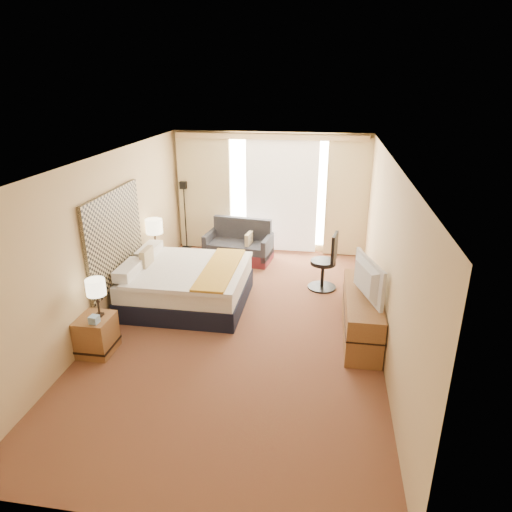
# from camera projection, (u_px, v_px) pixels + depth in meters

# --- Properties ---
(floor) EXTENTS (4.20, 7.00, 0.02)m
(floor) POSITION_uv_depth(u_px,v_px,m) (241.00, 325.00, 7.20)
(floor) COLOR #511719
(floor) RESTS_ON ground
(ceiling) EXTENTS (4.20, 7.00, 0.02)m
(ceiling) POSITION_uv_depth(u_px,v_px,m) (239.00, 159.00, 6.25)
(ceiling) COLOR white
(ceiling) RESTS_ON wall_back
(wall_back) EXTENTS (4.20, 0.02, 2.60)m
(wall_back) POSITION_uv_depth(u_px,v_px,m) (270.00, 193.00, 9.94)
(wall_back) COLOR tan
(wall_back) RESTS_ON ground
(wall_front) EXTENTS (4.20, 0.02, 2.60)m
(wall_front) POSITION_uv_depth(u_px,v_px,m) (155.00, 405.00, 3.50)
(wall_front) COLOR tan
(wall_front) RESTS_ON ground
(wall_left) EXTENTS (0.02, 7.00, 2.60)m
(wall_left) POSITION_uv_depth(u_px,v_px,m) (107.00, 241.00, 7.03)
(wall_left) COLOR tan
(wall_left) RESTS_ON ground
(wall_right) EXTENTS (0.02, 7.00, 2.60)m
(wall_right) POSITION_uv_depth(u_px,v_px,m) (387.00, 256.00, 6.42)
(wall_right) COLOR tan
(wall_right) RESTS_ON ground
(headboard) EXTENTS (0.06, 1.85, 1.50)m
(headboard) POSITION_uv_depth(u_px,v_px,m) (115.00, 238.00, 7.21)
(headboard) COLOR black
(headboard) RESTS_ON wall_left
(nightstand_left) EXTENTS (0.45, 0.52, 0.55)m
(nightstand_left) POSITION_uv_depth(u_px,v_px,m) (97.00, 335.00, 6.40)
(nightstand_left) COLOR olive
(nightstand_left) RESTS_ON floor
(nightstand_right) EXTENTS (0.45, 0.52, 0.55)m
(nightstand_right) POSITION_uv_depth(u_px,v_px,m) (159.00, 267.00, 8.70)
(nightstand_right) COLOR olive
(nightstand_right) RESTS_ON floor
(media_dresser) EXTENTS (0.50, 1.80, 0.70)m
(media_dresser) POSITION_uv_depth(u_px,v_px,m) (361.00, 314.00, 6.80)
(media_dresser) COLOR olive
(media_dresser) RESTS_ON floor
(window) EXTENTS (2.30, 0.02, 2.30)m
(window) POSITION_uv_depth(u_px,v_px,m) (282.00, 193.00, 9.87)
(window) COLOR white
(window) RESTS_ON wall_back
(curtains) EXTENTS (4.12, 0.19, 2.56)m
(curtains) POSITION_uv_depth(u_px,v_px,m) (270.00, 189.00, 9.80)
(curtains) COLOR beige
(curtains) RESTS_ON floor
(bed) EXTENTS (1.98, 1.81, 0.96)m
(bed) POSITION_uv_depth(u_px,v_px,m) (187.00, 284.00, 7.79)
(bed) COLOR black
(bed) RESTS_ON floor
(loveseat) EXTENTS (1.46, 0.90, 0.86)m
(loveseat) POSITION_uv_depth(u_px,v_px,m) (239.00, 247.00, 9.71)
(loveseat) COLOR #54181C
(loveseat) RESTS_ON floor
(floor_lamp) EXTENTS (0.19, 0.19, 1.53)m
(floor_lamp) POSITION_uv_depth(u_px,v_px,m) (184.00, 201.00, 10.11)
(floor_lamp) COLOR black
(floor_lamp) RESTS_ON floor
(desk_chair) EXTENTS (0.52, 0.52, 1.07)m
(desk_chair) POSITION_uv_depth(u_px,v_px,m) (326.00, 264.00, 8.29)
(desk_chair) COLOR black
(desk_chair) RESTS_ON floor
(lamp_left) EXTENTS (0.26, 0.26, 0.56)m
(lamp_left) POSITION_uv_depth(u_px,v_px,m) (96.00, 288.00, 6.19)
(lamp_left) COLOR black
(lamp_left) RESTS_ON nightstand_left
(lamp_right) EXTENTS (0.31, 0.31, 0.66)m
(lamp_right) POSITION_uv_depth(u_px,v_px,m) (154.00, 227.00, 8.46)
(lamp_right) COLOR black
(lamp_right) RESTS_ON nightstand_right
(tissue_box) EXTENTS (0.13, 0.13, 0.11)m
(tissue_box) POSITION_uv_depth(u_px,v_px,m) (94.00, 320.00, 6.14)
(tissue_box) COLOR #82A5C9
(tissue_box) RESTS_ON nightstand_left
(telephone) EXTENTS (0.20, 0.16, 0.07)m
(telephone) POSITION_uv_depth(u_px,v_px,m) (157.00, 255.00, 8.43)
(telephone) COLOR black
(telephone) RESTS_ON nightstand_right
(television) EXTENTS (0.43, 1.00, 0.58)m
(television) POSITION_uv_depth(u_px,v_px,m) (362.00, 279.00, 6.45)
(television) COLOR black
(television) RESTS_ON media_dresser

